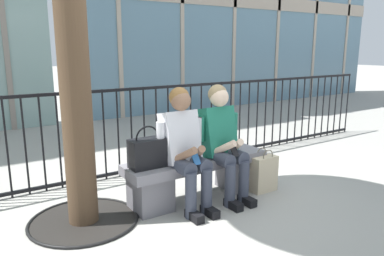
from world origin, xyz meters
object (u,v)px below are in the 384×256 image
(handbag_on_bench, at_px, (148,152))
(seated_person_companion, at_px, (223,139))
(stone_bench, at_px, (197,173))
(seated_person_with_phone, at_px, (185,145))
(shopping_bag, at_px, (264,173))

(handbag_on_bench, bearing_deg, seated_person_companion, -8.28)
(stone_bench, height_order, seated_person_with_phone, seated_person_with_phone)
(seated_person_companion, xyz_separation_m, handbag_on_bench, (-0.82, 0.12, -0.05))
(stone_bench, bearing_deg, handbag_on_bench, -179.01)
(handbag_on_bench, bearing_deg, seated_person_with_phone, -18.99)
(stone_bench, distance_m, seated_person_companion, 0.46)
(seated_person_companion, bearing_deg, seated_person_with_phone, 180.00)
(shopping_bag, bearing_deg, seated_person_with_phone, 172.25)
(handbag_on_bench, height_order, shopping_bag, handbag_on_bench)
(stone_bench, height_order, shopping_bag, shopping_bag)
(seated_person_with_phone, distance_m, shopping_bag, 1.07)
(seated_person_with_phone, bearing_deg, stone_bench, 28.67)
(stone_bench, distance_m, handbag_on_bench, 0.67)
(seated_person_companion, bearing_deg, stone_bench, 151.33)
(seated_person_companion, distance_m, handbag_on_bench, 0.83)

